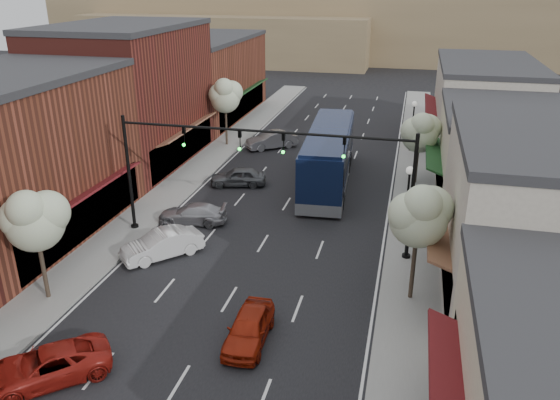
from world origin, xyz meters
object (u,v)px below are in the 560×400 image
Objects in this scene: tree_right_far at (421,131)px; coach_bus at (328,156)px; red_hatchback at (249,328)px; parked_car_c at (192,214)px; tree_left_near at (34,218)px; tree_right_near at (420,214)px; parked_car_a at (47,366)px; parked_car_e at (272,140)px; lamp_post_far at (413,118)px; signal_mast_right at (367,175)px; tree_left_far at (225,95)px; parked_car_d at (238,177)px; signal_mast_left at (166,159)px; lamp_post_near at (408,191)px; parked_car_b at (162,244)px.

coach_bus is at bearing -168.05° from tree_right_far.
red_hatchback is (-0.20, -19.44, -1.45)m from coach_bus.
red_hatchback is at bearing 24.91° from parked_car_c.
tree_left_near is (-16.60, -20.00, 0.23)m from tree_right_far.
tree_right_near is 16.01m from tree_right_far.
parked_car_a is 31.12m from parked_car_e.
lamp_post_far is 11.05m from coach_bus.
signal_mast_right reaches higher than parked_car_a.
red_hatchback is at bearing -143.73° from tree_right_near.
signal_mast_right is at bearing -52.29° from tree_left_far.
signal_mast_right is 1.34× the size of tree_left_far.
coach_bus is 6.72m from parked_car_d.
signal_mast_left is 1.96× the size of parked_car_c.
parked_car_a is at bearing -146.20° from tree_right_near.
parked_car_d is at bearing -136.43° from lamp_post_far.
signal_mast_left reaches higher than coach_bus.
tree_right_far is 0.95× the size of tree_left_near.
parked_car_a is (0.79, -12.88, -3.98)m from signal_mast_left.
signal_mast_left is at bearing -81.65° from tree_left_far.
parked_car_e is at bearing 137.70° from parked_car_a.
lamp_post_near is at bearing -43.89° from tree_left_far.
coach_bus is at bearing 1.58° from parked_car_e.
tree_right_near is at bearing -56.09° from signal_mast_right.
lamp_post_near is at bearing -93.31° from tree_right_far.
parked_car_e is at bearing 81.24° from tree_left_near.
lamp_post_near reaches higher than red_hatchback.
tree_right_near is 27.56m from tree_left_far.
tree_left_near reaches higher than parked_car_d.
tree_right_near is 1.34× the size of lamp_post_far.
tree_left_far is 31.27m from parked_car_a.
signal_mast_right is 0.61× the size of coach_bus.
tree_left_far is 22.33m from lamp_post_near.
tree_left_far is at bearing 127.71° from signal_mast_right.
parked_car_e is at bearing 127.33° from lamp_post_near.
tree_left_near is at bearing -26.54° from parked_car_c.
parked_car_b is (-0.04, 10.09, 0.09)m from parked_car_a.
signal_mast_left is 2.04× the size of parked_car_d.
parked_car_d is at bearing 137.18° from parked_car_a.
signal_mast_right is 12.27m from tree_right_far.
signal_mast_right is at bearing 99.80° from parked_car_a.
tree_left_near is 0.42× the size of coach_bus.
tree_right_far is at bearing 110.90° from parked_car_a.
parked_car_b is (-6.92, -13.40, -1.39)m from coach_bus.
parked_car_a reaches higher than parked_car_c.
tree_left_far is 1.38× the size of lamp_post_near.
parked_car_a is at bearing -117.97° from tree_right_far.
parked_car_c is (-13.31, -10.24, -3.38)m from tree_right_far.
parked_car_e is (-12.55, 6.29, -3.24)m from tree_right_far.
signal_mast_right reaches higher than tree_left_far.
red_hatchback is at bearing -4.40° from tree_left_near.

